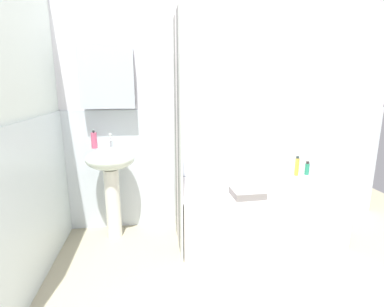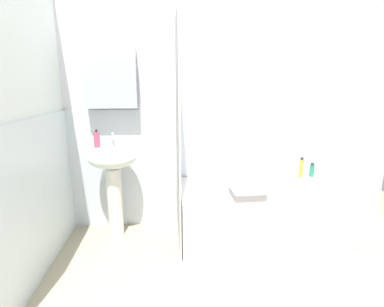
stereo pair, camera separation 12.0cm
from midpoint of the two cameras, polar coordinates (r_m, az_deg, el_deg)
name	(u,v)px [view 2 (the right image)]	position (r m, az deg, el deg)	size (l,w,h in m)	color
ground_plane	(255,305)	(2.28, 13.85, -26.81)	(4.80, 5.60, 0.04)	tan
wall_back_tiled	(217,115)	(2.97, 6.08, 7.51)	(3.60, 0.18, 2.40)	silver
wall_left_tiled	(15,134)	(2.22, -30.02, 3.30)	(0.07, 1.81, 2.40)	silver
sink	(113,172)	(2.82, -13.98, -3.53)	(0.44, 0.34, 0.87)	white
faucet	(113,140)	(2.83, -14.05, 2.66)	(0.03, 0.12, 0.12)	silver
soap_dispenser	(97,139)	(2.81, -16.94, 2.66)	(0.05, 0.05, 0.17)	#C24B6D
bathtub	(258,212)	(2.91, 13.97, -11.12)	(1.48, 0.72, 0.51)	white
shower_curtain	(178,136)	(2.54, -1.38, 3.42)	(0.01, 0.72, 2.00)	white
lotion_bottle	(312,170)	(3.29, 23.34, -3.03)	(0.05, 0.05, 0.14)	#22815F
body_wash_bottle	(301,168)	(3.21, 21.56, -2.64)	(0.04, 0.04, 0.21)	gold
towel_folded	(247,194)	(2.54, 12.06, -7.70)	(0.26, 0.24, 0.06)	gray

